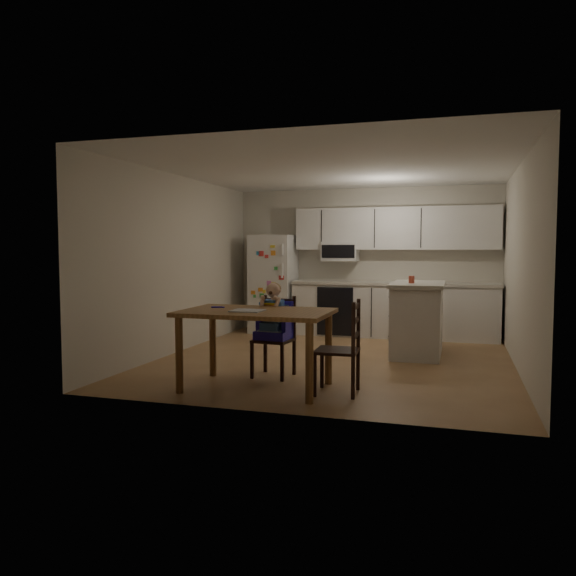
# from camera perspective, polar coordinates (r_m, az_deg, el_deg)

# --- Properties ---
(room) EXTENTS (4.52, 5.01, 2.51)m
(room) POSITION_cam_1_polar(r_m,az_deg,el_deg) (7.80, 5.47, 2.41)
(room) COLOR olive
(room) RESTS_ON ground
(refrigerator) EXTENTS (0.72, 0.70, 1.70)m
(refrigerator) POSITION_cam_1_polar(r_m,az_deg,el_deg) (9.84, -1.49, 0.42)
(refrigerator) COLOR silver
(refrigerator) RESTS_ON ground
(kitchen_run) EXTENTS (3.37, 0.62, 2.15)m
(kitchen_run) POSITION_cam_1_polar(r_m,az_deg,el_deg) (9.48, 10.53, 0.39)
(kitchen_run) COLOR silver
(kitchen_run) RESTS_ON ground
(kitchen_island) EXTENTS (0.71, 1.35, 1.00)m
(kitchen_island) POSITION_cam_1_polar(r_m,az_deg,el_deg) (7.99, 13.03, -3.01)
(kitchen_island) COLOR silver
(kitchen_island) RESTS_ON ground
(red_cup) EXTENTS (0.08, 0.08, 0.10)m
(red_cup) POSITION_cam_1_polar(r_m,az_deg,el_deg) (7.81, 12.44, 0.85)
(red_cup) COLOR #BD412C
(red_cup) RESTS_ON kitchen_island
(dining_table) EXTENTS (1.54, 0.99, 0.82)m
(dining_table) POSITION_cam_1_polar(r_m,az_deg,el_deg) (5.86, -3.26, -3.36)
(dining_table) COLOR brown
(dining_table) RESTS_ON ground
(napkin) EXTENTS (0.32, 0.28, 0.01)m
(napkin) POSITION_cam_1_polar(r_m,az_deg,el_deg) (5.76, -4.15, -2.31)
(napkin) COLOR silver
(napkin) RESTS_ON dining_table
(toddler_spoon) EXTENTS (0.12, 0.06, 0.02)m
(toddler_spoon) POSITION_cam_1_polar(r_m,az_deg,el_deg) (6.13, -7.25, -1.94)
(toddler_spoon) COLOR #2C1FD1
(toddler_spoon) RESTS_ON dining_table
(chair_booster) EXTENTS (0.44, 0.44, 1.08)m
(chair_booster) POSITION_cam_1_polar(r_m,az_deg,el_deg) (6.44, -1.34, -3.23)
(chair_booster) COLOR black
(chair_booster) RESTS_ON ground
(chair_side) EXTENTS (0.44, 0.44, 0.95)m
(chair_side) POSITION_cam_1_polar(r_m,az_deg,el_deg) (5.69, 5.96, -5.40)
(chair_side) COLOR black
(chair_side) RESTS_ON ground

